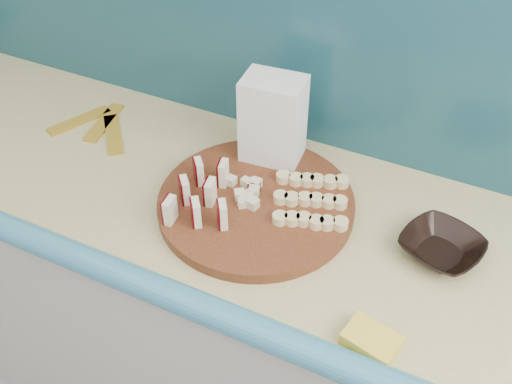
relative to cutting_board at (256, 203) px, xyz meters
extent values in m
cube|color=beige|center=(-0.19, 0.01, -0.48)|extent=(2.20, 0.60, 0.88)
cube|color=#D7CC7D|center=(-0.19, 0.01, -0.03)|extent=(2.20, 0.60, 0.03)
cube|color=teal|center=(-0.19, -0.29, -0.03)|extent=(2.20, 0.06, 0.03)
cube|color=teal|center=(-0.19, 0.30, 0.24)|extent=(2.20, 0.02, 0.50)
cylinder|color=#471E0F|center=(0.00, 0.00, 0.00)|extent=(0.56, 0.56, 0.03)
cube|color=#F1E6C1|center=(-0.13, -0.14, 0.04)|extent=(0.03, 0.04, 0.06)
cube|color=#460509|center=(-0.14, -0.14, 0.04)|extent=(0.02, 0.04, 0.06)
cube|color=#F1E6C1|center=(-0.14, -0.07, 0.04)|extent=(0.03, 0.04, 0.06)
cube|color=#460509|center=(-0.14, -0.07, 0.04)|extent=(0.02, 0.04, 0.06)
cube|color=#F1E6C1|center=(-0.14, 0.00, 0.04)|extent=(0.03, 0.04, 0.06)
cube|color=#460509|center=(-0.15, -0.01, 0.04)|extent=(0.02, 0.04, 0.06)
cube|color=#F1E6C1|center=(-0.08, -0.12, 0.04)|extent=(0.03, 0.04, 0.06)
cube|color=#460509|center=(-0.09, -0.12, 0.04)|extent=(0.02, 0.04, 0.06)
cube|color=#F1E6C1|center=(-0.08, -0.05, 0.04)|extent=(0.03, 0.04, 0.06)
cube|color=#460509|center=(-0.09, -0.06, 0.04)|extent=(0.02, 0.04, 0.06)
cube|color=#F1E6C1|center=(-0.09, 0.02, 0.04)|extent=(0.03, 0.04, 0.06)
cube|color=#460509|center=(-0.10, 0.01, 0.04)|extent=(0.02, 0.04, 0.06)
cube|color=#F1E6C1|center=(-0.03, -0.10, 0.04)|extent=(0.03, 0.04, 0.06)
cube|color=#460509|center=(-0.04, -0.10, 0.04)|extent=(0.02, 0.04, 0.06)
cube|color=beige|center=(-0.02, -0.01, 0.02)|extent=(0.02, 0.02, 0.02)
cube|color=beige|center=(-0.01, 0.00, 0.02)|extent=(0.02, 0.02, 0.02)
cube|color=#460509|center=(-0.02, 0.02, 0.02)|extent=(0.02, 0.02, 0.02)
cube|color=beige|center=(-0.03, 0.00, 0.02)|extent=(0.02, 0.02, 0.02)
cube|color=beige|center=(-0.04, 0.01, 0.02)|extent=(0.02, 0.02, 0.02)
cube|color=beige|center=(-0.05, 0.01, 0.02)|extent=(0.02, 0.02, 0.02)
cube|color=beige|center=(-0.04, -0.01, 0.02)|extent=(0.02, 0.02, 0.02)
cube|color=beige|center=(-0.05, -0.02, 0.02)|extent=(0.02, 0.02, 0.02)
cube|color=#460509|center=(-0.05, -0.03, 0.02)|extent=(0.02, 0.02, 0.02)
cube|color=beige|center=(-0.03, -0.02, 0.02)|extent=(0.02, 0.02, 0.02)
cube|color=beige|center=(-0.02, -0.03, 0.02)|extent=(0.02, 0.02, 0.02)
cube|color=beige|center=(-0.02, -0.02, 0.02)|extent=(0.02, 0.02, 0.02)
cube|color=beige|center=(-0.01, -0.02, 0.02)|extent=(0.02, 0.02, 0.02)
cube|color=beige|center=(0.00, -0.01, 0.02)|extent=(0.02, 0.02, 0.02)
cylinder|color=beige|center=(0.07, -0.04, 0.02)|extent=(0.03, 0.03, 0.02)
cylinder|color=beige|center=(0.10, -0.03, 0.02)|extent=(0.03, 0.03, 0.02)
cylinder|color=beige|center=(0.12, -0.03, 0.02)|extent=(0.03, 0.03, 0.02)
cylinder|color=beige|center=(0.15, -0.02, 0.02)|extent=(0.03, 0.03, 0.02)
cylinder|color=beige|center=(0.17, -0.01, 0.02)|extent=(0.03, 0.03, 0.02)
cylinder|color=beige|center=(0.20, 0.00, 0.02)|extent=(0.03, 0.03, 0.02)
cylinder|color=beige|center=(0.05, 0.02, 0.02)|extent=(0.03, 0.03, 0.02)
cylinder|color=beige|center=(0.08, 0.03, 0.02)|extent=(0.03, 0.03, 0.02)
cylinder|color=beige|center=(0.10, 0.04, 0.02)|extent=(0.03, 0.03, 0.02)
cylinder|color=beige|center=(0.13, 0.04, 0.02)|extent=(0.03, 0.03, 0.02)
cylinder|color=beige|center=(0.15, 0.05, 0.02)|extent=(0.03, 0.03, 0.02)
cylinder|color=beige|center=(0.17, 0.06, 0.02)|extent=(0.03, 0.03, 0.02)
cylinder|color=beige|center=(0.03, 0.08, 0.02)|extent=(0.03, 0.03, 0.02)
cylinder|color=beige|center=(0.05, 0.09, 0.02)|extent=(0.03, 0.03, 0.02)
cylinder|color=beige|center=(0.08, 0.10, 0.02)|extent=(0.03, 0.03, 0.02)
cylinder|color=beige|center=(0.10, 0.11, 0.02)|extent=(0.03, 0.03, 0.02)
cylinder|color=beige|center=(0.13, 0.11, 0.02)|extent=(0.03, 0.03, 0.02)
cylinder|color=beige|center=(0.15, 0.12, 0.02)|extent=(0.03, 0.03, 0.02)
imported|color=black|center=(0.40, 0.04, 0.01)|extent=(0.20, 0.20, 0.04)
cube|color=white|center=(-0.03, 0.16, 0.10)|extent=(0.15, 0.11, 0.24)
cube|color=yellow|center=(0.34, -0.23, 0.00)|extent=(0.11, 0.09, 0.03)
cube|color=gold|center=(-0.57, 0.09, -0.01)|extent=(0.10, 0.17, 0.01)
cube|color=gold|center=(-0.50, 0.12, -0.01)|extent=(0.07, 0.18, 0.01)
cube|color=gold|center=(-0.45, 0.08, -0.01)|extent=(0.14, 0.15, 0.01)
camera|label=1|loc=(0.40, -0.83, 0.87)|focal=40.00mm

